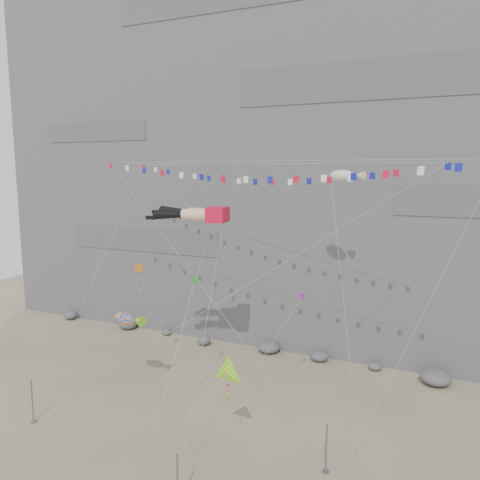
{
  "coord_description": "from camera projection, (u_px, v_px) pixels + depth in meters",
  "views": [
    {
      "loc": [
        17.96,
        -31.77,
        21.11
      ],
      "look_at": [
        -0.12,
        9.0,
        14.35
      ],
      "focal_mm": 35.0,
      "sensor_mm": 36.0,
      "label": 1
    }
  ],
  "objects": [
    {
      "name": "flag_banner_lower",
      "position": [
        258.0,
        161.0,
        37.62
      ],
      "size": [
        33.9,
        8.37,
        24.36
      ],
      "color": "red",
      "rests_on": "ground"
    },
    {
      "name": "anchor_pole_right",
      "position": [
        326.0,
        448.0,
        32.6
      ],
      "size": [
        0.12,
        0.12,
        3.67
      ],
      "primitive_type": "cylinder",
      "color": "slate",
      "rests_on": "ground"
    },
    {
      "name": "legs_kite",
      "position": [
        196.0,
        214.0,
        41.27
      ],
      "size": [
        10.36,
        15.03,
        22.3
      ],
      "rotation": [
        0.0,
        0.0,
        0.15
      ],
      "color": "red",
      "rests_on": "ground"
    },
    {
      "name": "fish_windsock",
      "position": [
        124.0,
        319.0,
        42.65
      ],
      "size": [
        8.41,
        6.76,
        11.41
      ],
      "color": "orange",
      "rests_on": "ground"
    },
    {
      "name": "blimp_windsock",
      "position": [
        342.0,
        176.0,
        41.15
      ],
      "size": [
        6.24,
        12.07,
        23.59
      ],
      "color": "beige",
      "rests_on": "ground"
    },
    {
      "name": "harlequin_kite",
      "position": [
        138.0,
        269.0,
        44.94
      ],
      "size": [
        5.76,
        10.23,
        15.72
      ],
      "color": "red",
      "rests_on": "ground"
    },
    {
      "name": "small_kite_a",
      "position": [
        211.0,
        224.0,
        44.15
      ],
      "size": [
        2.01,
        14.36,
        21.39
      ],
      "color": "orange",
      "rests_on": "ground"
    },
    {
      "name": "small_kite_b",
      "position": [
        301.0,
        298.0,
        40.7
      ],
      "size": [
        5.07,
        11.97,
        15.83
      ],
      "color": "purple",
      "rests_on": "ground"
    },
    {
      "name": "small_kite_c",
      "position": [
        193.0,
        284.0,
        40.93
      ],
      "size": [
        2.35,
        10.64,
        15.31
      ],
      "color": "green",
      "rests_on": "ground"
    },
    {
      "name": "talus_boulders",
      "position": [
        269.0,
        347.0,
        54.35
      ],
      "size": [
        60.0,
        3.0,
        1.2
      ],
      "primitive_type": null,
      "color": "#5E5E63",
      "rests_on": "ground"
    },
    {
      "name": "cliff",
      "position": [
        309.0,
        141.0,
        64.25
      ],
      "size": [
        80.0,
        28.0,
        50.0
      ],
      "primitive_type": "cube",
      "color": "slate",
      "rests_on": "ground"
    },
    {
      "name": "ground",
      "position": [
        198.0,
        424.0,
        39.08
      ],
      "size": [
        120.0,
        120.0,
        0.0
      ],
      "primitive_type": "plane",
      "color": "tan",
      "rests_on": "ground"
    },
    {
      "name": "anchor_pole_left",
      "position": [
        32.0,
        401.0,
        39.11
      ],
      "size": [
        0.12,
        0.12,
        3.77
      ],
      "primitive_type": "cylinder",
      "color": "slate",
      "rests_on": "ground"
    },
    {
      "name": "delta_kite",
      "position": [
        227.0,
        373.0,
        33.22
      ],
      "size": [
        5.14,
        4.05,
        8.89
      ],
      "color": "yellow",
      "rests_on": "ground"
    },
    {
      "name": "flag_banner_upper",
      "position": [
        263.0,
        164.0,
        43.14
      ],
      "size": [
        31.54,
        16.89,
        30.0
      ],
      "color": "red",
      "rests_on": "ground"
    }
  ]
}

